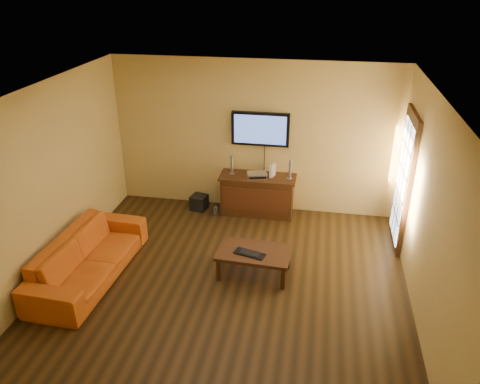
% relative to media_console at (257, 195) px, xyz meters
% --- Properties ---
extents(ground_plane, '(5.00, 5.00, 0.00)m').
position_rel_media_console_xyz_m(ground_plane, '(-0.11, -2.24, -0.37)').
color(ground_plane, black).
rests_on(ground_plane, ground).
extents(room_walls, '(5.00, 5.00, 5.00)m').
position_rel_media_console_xyz_m(room_walls, '(-0.11, -1.61, 1.32)').
color(room_walls, tan).
rests_on(room_walls, ground).
extents(french_door, '(0.07, 1.02, 2.22)m').
position_rel_media_console_xyz_m(french_door, '(2.34, -0.54, 0.68)').
color(french_door, '#331B0B').
rests_on(french_door, ground).
extents(media_console, '(1.34, 0.51, 0.73)m').
position_rel_media_console_xyz_m(media_console, '(0.00, 0.00, 0.00)').
color(media_console, '#331B0B').
rests_on(media_console, ground).
extents(television, '(1.00, 0.08, 0.59)m').
position_rel_media_console_xyz_m(television, '(-0.00, 0.21, 1.15)').
color(television, black).
rests_on(television, ground).
extents(coffee_table, '(1.07, 0.68, 0.39)m').
position_rel_media_console_xyz_m(coffee_table, '(0.23, -1.86, -0.03)').
color(coffee_table, '#331B0B').
rests_on(coffee_table, ground).
extents(sofa, '(0.74, 2.21, 0.85)m').
position_rel_media_console_xyz_m(sofa, '(-2.09, -2.33, 0.06)').
color(sofa, '#CB5A16').
rests_on(sofa, ground).
extents(speaker_left, '(0.09, 0.09, 0.34)m').
position_rel_media_console_xyz_m(speaker_left, '(-0.47, 0.03, 0.52)').
color(speaker_left, silver).
rests_on(speaker_left, media_console).
extents(speaker_right, '(0.09, 0.09, 0.34)m').
position_rel_media_console_xyz_m(speaker_right, '(0.56, -0.00, 0.52)').
color(speaker_right, silver).
rests_on(speaker_right, media_console).
extents(av_receiver, '(0.39, 0.32, 0.08)m').
position_rel_media_console_xyz_m(av_receiver, '(-0.01, -0.04, 0.40)').
color(av_receiver, silver).
rests_on(av_receiver, media_console).
extents(game_console, '(0.10, 0.17, 0.22)m').
position_rel_media_console_xyz_m(game_console, '(0.25, 0.04, 0.47)').
color(game_console, white).
rests_on(game_console, media_console).
extents(subwoofer, '(0.32, 0.32, 0.27)m').
position_rel_media_console_xyz_m(subwoofer, '(-1.07, -0.04, -0.23)').
color(subwoofer, black).
rests_on(subwoofer, ground).
extents(bottle, '(0.07, 0.07, 0.20)m').
position_rel_media_console_xyz_m(bottle, '(-0.73, -0.23, -0.27)').
color(bottle, white).
rests_on(bottle, ground).
extents(keyboard, '(0.47, 0.27, 0.03)m').
position_rel_media_console_xyz_m(keyboard, '(0.18, -1.95, 0.03)').
color(keyboard, black).
rests_on(keyboard, coffee_table).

